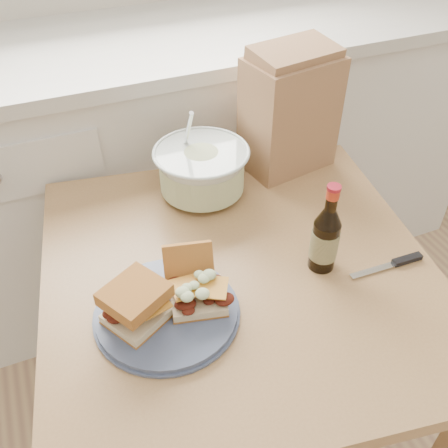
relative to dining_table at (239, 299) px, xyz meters
name	(u,v)px	position (x,y,z in m)	size (l,w,h in m)	color
cabinet_run	(157,165)	(0.03, 0.80, -0.13)	(2.50, 0.64, 0.94)	silver
dining_table	(239,299)	(0.00, 0.00, 0.00)	(0.97, 0.97, 0.70)	#A98050
plate	(167,312)	(-0.19, -0.06, 0.11)	(0.28, 0.28, 0.02)	#465271
sandwich_left	(136,304)	(-0.24, -0.06, 0.16)	(0.15, 0.14, 0.08)	beige
sandwich_right	(195,284)	(-0.12, -0.05, 0.15)	(0.13, 0.17, 0.09)	beige
coleslaw_bowl	(202,172)	(0.02, 0.29, 0.17)	(0.24, 0.24, 0.24)	silver
beer_bottle	(325,238)	(0.17, -0.06, 0.18)	(0.06, 0.06, 0.21)	black
knife	(399,262)	(0.33, -0.12, 0.11)	(0.18, 0.02, 0.01)	silver
paper_bag	(289,114)	(0.29, 0.33, 0.25)	(0.23, 0.15, 0.30)	#A57350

